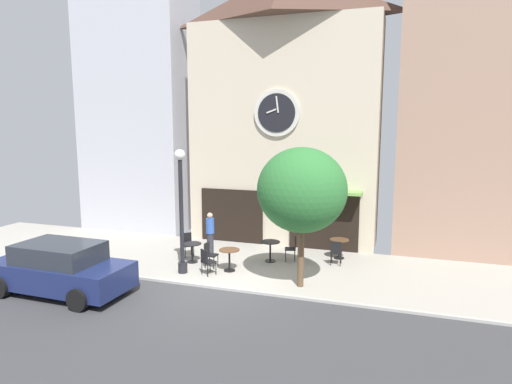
# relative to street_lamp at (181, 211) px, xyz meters

# --- Properties ---
(ground_plane) EXTENTS (27.46, 11.91, 0.13)m
(ground_plane) POSITION_rel_street_lamp_xyz_m (1.79, -1.53, -2.18)
(ground_plane) COLOR #9E998E
(clock_building) EXTENTS (8.01, 3.24, 11.32)m
(clock_building) POSITION_rel_street_lamp_xyz_m (2.10, 5.42, 3.67)
(clock_building) COLOR beige
(clock_building) RESTS_ON ground_plane
(neighbor_building_left) EXTENTS (5.26, 3.03, 14.55)m
(neighbor_building_left) POSITION_rel_street_lamp_xyz_m (-5.32, 5.93, 5.12)
(neighbor_building_left) COLOR #B2B2BC
(neighbor_building_left) RESTS_ON ground_plane
(neighbor_building_right) EXTENTS (5.44, 3.28, 14.02)m
(neighbor_building_right) POSITION_rel_street_lamp_xyz_m (9.48, 6.06, 4.85)
(neighbor_building_right) COLOR #9E7A66
(neighbor_building_right) RESTS_ON ground_plane
(street_lamp) EXTENTS (0.36, 0.36, 4.25)m
(street_lamp) POSITION_rel_street_lamp_xyz_m (0.00, 0.00, 0.00)
(street_lamp) COLOR black
(street_lamp) RESTS_ON ground_plane
(street_tree) EXTENTS (2.77, 2.50, 4.39)m
(street_tree) POSITION_rel_street_lamp_xyz_m (4.13, 0.02, 0.90)
(street_tree) COLOR brown
(street_tree) RESTS_ON ground_plane
(cafe_table_leftmost) EXTENTS (0.68, 0.68, 0.72)m
(cafe_table_leftmost) POSITION_rel_street_lamp_xyz_m (-0.21, 1.16, -1.66)
(cafe_table_leftmost) COLOR black
(cafe_table_leftmost) RESTS_ON ground_plane
(cafe_table_center_right) EXTENTS (0.72, 0.72, 0.77)m
(cafe_table_center_right) POSITION_rel_street_lamp_xyz_m (1.46, 0.68, -1.61)
(cafe_table_center_right) COLOR black
(cafe_table_center_right) RESTS_ON ground_plane
(cafe_table_rightmost) EXTENTS (0.73, 0.73, 0.77)m
(cafe_table_rightmost) POSITION_rel_street_lamp_xyz_m (2.50, 2.16, -1.61)
(cafe_table_rightmost) COLOR black
(cafe_table_rightmost) RESTS_ON ground_plane
(cafe_table_center_left) EXTENTS (0.73, 0.73, 0.75)m
(cafe_table_center_left) POSITION_rel_street_lamp_xyz_m (4.89, 3.35, -1.62)
(cafe_table_center_left) COLOR black
(cafe_table_center_left) RESTS_ON ground_plane
(cafe_chair_facing_wall) EXTENTS (0.57, 0.57, 0.90)m
(cafe_chair_facing_wall) POSITION_rel_street_lamp_xyz_m (-0.75, 1.82, -1.63)
(cafe_chair_facing_wall) COLOR black
(cafe_chair_facing_wall) RESTS_ON ground_plane
(cafe_chair_right_end) EXTENTS (0.55, 0.55, 0.90)m
(cafe_chair_right_end) POSITION_rel_street_lamp_xyz_m (0.90, 0.03, -1.63)
(cafe_chair_right_end) COLOR black
(cafe_chair_right_end) RESTS_ON ground_plane
(cafe_chair_by_entrance) EXTENTS (0.41, 0.41, 0.90)m
(cafe_chair_by_entrance) POSITION_rel_street_lamp_xyz_m (0.63, 0.84, -1.63)
(cafe_chair_by_entrance) COLOR black
(cafe_chair_by_entrance) RESTS_ON ground_plane
(cafe_chair_facing_street) EXTENTS (0.49, 0.49, 0.90)m
(cafe_chair_facing_street) POSITION_rel_street_lamp_xyz_m (3.27, 2.52, -1.63)
(cafe_chair_facing_street) COLOR black
(cafe_chair_facing_street) RESTS_ON ground_plane
(cafe_chair_curbside) EXTENTS (0.42, 0.42, 0.90)m
(cafe_chair_curbside) POSITION_rel_street_lamp_xyz_m (4.89, 2.49, -1.63)
(cafe_chair_curbside) COLOR black
(cafe_chair_curbside) RESTS_ON ground_plane
(pedestrian_blue) EXTENTS (0.45, 0.45, 1.67)m
(pedestrian_blue) POSITION_rel_street_lamp_xyz_m (0.00, 2.30, -1.29)
(pedestrian_blue) COLOR #2D2D38
(pedestrian_blue) RESTS_ON ground_plane
(parked_car_navy) EXTENTS (4.33, 2.08, 1.55)m
(parked_car_navy) POSITION_rel_street_lamp_xyz_m (-2.62, -2.82, -1.40)
(parked_car_navy) COLOR navy
(parked_car_navy) RESTS_ON ground_plane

